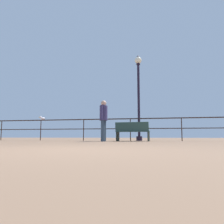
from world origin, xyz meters
name	(u,v)px	position (x,y,z in m)	size (l,w,h in m)	color
ground_plane	(74,150)	(0.00, 0.00, 0.00)	(60.00, 60.00, 0.00)	#7F5F47
pier_railing	(130,124)	(0.00, 7.32, 0.82)	(24.14, 0.05, 1.10)	#2F1F19
bench_near_left	(132,131)	(0.20, 6.47, 0.47)	(1.54, 0.81, 0.85)	#27433F
lamppost_center	(139,90)	(0.40, 7.63, 2.59)	(0.36, 0.36, 4.42)	black
person_by_bench	(104,118)	(-0.98, 5.81, 1.02)	(0.34, 0.57, 1.78)	#2D3E50
seagull_on_rail	(42,118)	(-4.74, 7.31, 1.19)	(0.35, 0.27, 0.19)	white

